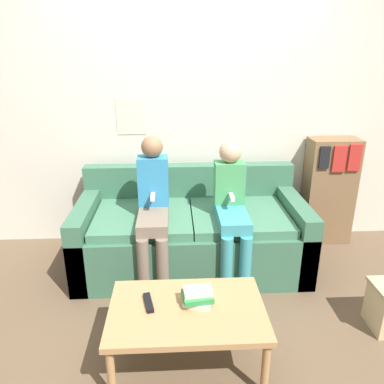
% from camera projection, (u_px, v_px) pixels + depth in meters
% --- Properties ---
extents(ground_plane, '(10.00, 10.00, 0.00)m').
position_uv_depth(ground_plane, '(195.00, 302.00, 2.81)').
color(ground_plane, brown).
extents(wall_back, '(8.00, 0.06, 2.60)m').
position_uv_depth(wall_back, '(188.00, 106.00, 3.40)').
color(wall_back, beige).
rests_on(wall_back, ground_plane).
extents(couch, '(1.90, 0.92, 0.80)m').
position_uv_depth(couch, '(191.00, 234.00, 3.24)').
color(couch, '#38664C').
rests_on(couch, ground_plane).
extents(coffee_table, '(0.90, 0.59, 0.39)m').
position_uv_depth(coffee_table, '(187.00, 314.00, 2.16)').
color(coffee_table, '#AD7F51').
rests_on(coffee_table, ground_plane).
extents(person_left, '(0.24, 0.61, 1.16)m').
position_uv_depth(person_left, '(153.00, 205.00, 2.91)').
color(person_left, '#756656').
rests_on(person_left, ground_plane).
extents(person_right, '(0.24, 0.61, 1.12)m').
position_uv_depth(person_right, '(231.00, 205.00, 2.94)').
color(person_right, teal).
rests_on(person_right, ground_plane).
extents(tv_remote, '(0.07, 0.17, 0.02)m').
position_uv_depth(tv_remote, '(149.00, 303.00, 2.17)').
color(tv_remote, black).
rests_on(tv_remote, coffee_table).
extents(book_stack, '(0.19, 0.18, 0.10)m').
position_uv_depth(book_stack, '(198.00, 296.00, 2.17)').
color(book_stack, silver).
rests_on(book_stack, coffee_table).
extents(bookshelf, '(0.45, 0.27, 1.02)m').
position_uv_depth(bookshelf, '(329.00, 191.00, 3.58)').
color(bookshelf, brown).
rests_on(bookshelf, ground_plane).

